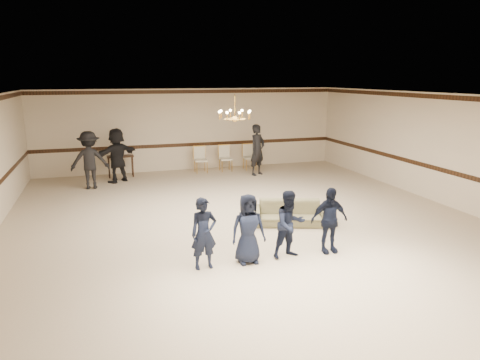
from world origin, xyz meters
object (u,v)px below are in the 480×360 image
object	(u,v)px
boy_d	(329,220)
boy_a	(204,234)
banquet_chair_mid	(226,159)
adult_left	(90,160)
adult_right	(257,150)
adult_mid	(117,155)
banquet_chair_right	(250,157)
chandelier	(235,107)
banquet_chair_left	(201,160)
boy_b	(248,229)
settee	(290,213)
boy_c	(290,224)
console_table	(121,166)

from	to	relation	value
boy_d	boy_a	bearing A→B (deg)	-178.35
boy_a	banquet_chair_mid	xyz separation A→B (m)	(2.85, 8.61, -0.20)
boy_d	adult_left	distance (m)	8.78
banquet_chair_mid	adult_right	bearing A→B (deg)	-45.72
boy_d	adult_mid	world-z (taller)	adult_mid
banquet_chair_mid	banquet_chair_right	world-z (taller)	same
adult_mid	banquet_chair_right	world-z (taller)	adult_mid
adult_right	chandelier	bearing A→B (deg)	-147.44
chandelier	banquet_chair_mid	world-z (taller)	chandelier
adult_left	banquet_chair_left	world-z (taller)	adult_left
banquet_chair_right	boy_d	bearing A→B (deg)	-94.61
chandelier	boy_d	xyz separation A→B (m)	(1.04, -3.41, -2.17)
boy_b	settee	size ratio (longest dim) A/B	0.70
settee	banquet_chair_left	distance (m)	6.74
boy_d	settee	size ratio (longest dim) A/B	0.70
banquet_chair_left	banquet_chair_right	distance (m)	2.00
chandelier	adult_left	size ratio (longest dim) A/B	0.49
settee	adult_mid	size ratio (longest dim) A/B	1.05
adult_left	banquet_chair_right	world-z (taller)	adult_left
boy_d	banquet_chair_right	size ratio (longest dim) A/B	1.41
adult_left	banquet_chair_right	distance (m)	6.19
banquet_chair_left	banquet_chair_right	size ratio (longest dim) A/B	1.00
chandelier	settee	bearing A→B (deg)	-55.62
boy_a	boy_c	bearing A→B (deg)	-4.36
boy_a	adult_right	distance (m)	8.51
adult_right	console_table	bearing A→B (deg)	136.07
boy_b	adult_mid	size ratio (longest dim) A/B	0.74
boy_a	adult_left	world-z (taller)	adult_left
boy_d	adult_left	xyz separation A→B (m)	(-4.88, 7.30, 0.25)
adult_left	adult_right	bearing A→B (deg)	-174.33
boy_a	boy_d	distance (m)	2.70
boy_b	banquet_chair_left	bearing A→B (deg)	85.13
banquet_chair_right	banquet_chair_mid	bearing A→B (deg)	-176.99
boy_a	adult_mid	size ratio (longest dim) A/B	0.74
chandelier	banquet_chair_mid	xyz separation A→B (m)	(1.19, 5.20, -2.37)
boy_d	boy_b	bearing A→B (deg)	-178.35
banquet_chair_mid	chandelier	bearing A→B (deg)	-102.25
adult_left	banquet_chair_mid	world-z (taller)	adult_left
chandelier	banquet_chair_left	bearing A→B (deg)	87.89
adult_mid	banquet_chair_mid	xyz separation A→B (m)	(4.13, 0.61, -0.46)
chandelier	banquet_chair_left	xyz separation A→B (m)	(0.19, 5.20, -2.37)
adult_right	banquet_chair_left	xyz separation A→B (m)	(-1.97, 1.01, -0.46)
boy_c	banquet_chair_left	world-z (taller)	boy_c
adult_left	adult_right	distance (m)	6.01
boy_b	adult_right	xyz separation A→B (m)	(2.92, 7.60, 0.25)
adult_left	banquet_chair_mid	bearing A→B (deg)	-162.58
boy_d	banquet_chair_mid	size ratio (longest dim) A/B	1.41
chandelier	settee	distance (m)	3.14
boy_c	chandelier	bearing A→B (deg)	84.15
adult_mid	banquet_chair_mid	bearing A→B (deg)	155.82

